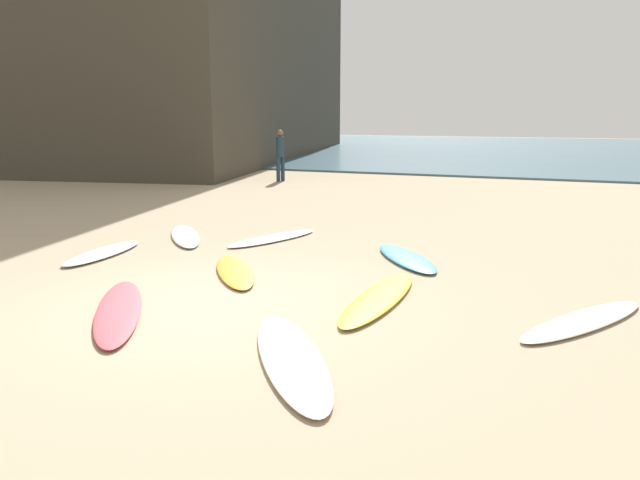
{
  "coord_description": "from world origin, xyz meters",
  "views": [
    {
      "loc": [
        3.91,
        -6.03,
        2.34
      ],
      "look_at": [
        0.37,
        2.88,
        0.3
      ],
      "focal_mm": 33.17,
      "sensor_mm": 36.0,
      "label": 1
    }
  ],
  "objects_px": {
    "surfboard_0": "(185,236)",
    "surfboard_1": "(406,258)",
    "surfboard_5": "(235,271)",
    "beachgoer_near": "(280,152)",
    "surfboard_6": "(584,321)",
    "surfboard_3": "(119,310)",
    "surfboard_7": "(103,253)",
    "surfboard_2": "(291,357)",
    "surfboard_8": "(273,238)",
    "surfboard_4": "(379,298)"
  },
  "relations": [
    {
      "from": "surfboard_4",
      "to": "surfboard_8",
      "type": "bearing_deg",
      "value": 137.52
    },
    {
      "from": "surfboard_1",
      "to": "surfboard_3",
      "type": "bearing_deg",
      "value": -158.55
    },
    {
      "from": "surfboard_3",
      "to": "surfboard_7",
      "type": "relative_size",
      "value": 1.29
    },
    {
      "from": "surfboard_6",
      "to": "surfboard_3",
      "type": "bearing_deg",
      "value": -129.63
    },
    {
      "from": "surfboard_4",
      "to": "surfboard_8",
      "type": "distance_m",
      "value": 4.11
    },
    {
      "from": "surfboard_6",
      "to": "beachgoer_near",
      "type": "xyz_separation_m",
      "value": [
        -9.56,
        12.07,
        0.99
      ]
    },
    {
      "from": "surfboard_7",
      "to": "beachgoer_near",
      "type": "xyz_separation_m",
      "value": [
        -2.08,
        11.43,
        0.97
      ]
    },
    {
      "from": "surfboard_3",
      "to": "surfboard_5",
      "type": "xyz_separation_m",
      "value": [
        0.39,
        2.11,
        -0.0
      ]
    },
    {
      "from": "surfboard_2",
      "to": "surfboard_4",
      "type": "height_order",
      "value": "surfboard_4"
    },
    {
      "from": "surfboard_1",
      "to": "surfboard_6",
      "type": "bearing_deg",
      "value": -74.76
    },
    {
      "from": "surfboard_4",
      "to": "surfboard_8",
      "type": "xyz_separation_m",
      "value": [
        -2.93,
        2.89,
        -0.01
      ]
    },
    {
      "from": "surfboard_8",
      "to": "beachgoer_near",
      "type": "relative_size",
      "value": 1.21
    },
    {
      "from": "surfboard_2",
      "to": "surfboard_6",
      "type": "height_order",
      "value": "surfboard_2"
    },
    {
      "from": "surfboard_8",
      "to": "surfboard_4",
      "type": "bearing_deg",
      "value": -24.13
    },
    {
      "from": "surfboard_1",
      "to": "surfboard_2",
      "type": "xyz_separation_m",
      "value": [
        -0.09,
        -4.38,
        -0.0
      ]
    },
    {
      "from": "surfboard_5",
      "to": "surfboard_7",
      "type": "bearing_deg",
      "value": -41.06
    },
    {
      "from": "surfboard_5",
      "to": "beachgoer_near",
      "type": "distance_m",
      "value": 12.62
    },
    {
      "from": "surfboard_1",
      "to": "surfboard_8",
      "type": "height_order",
      "value": "surfboard_1"
    },
    {
      "from": "surfboard_1",
      "to": "surfboard_5",
      "type": "distance_m",
      "value": 2.82
    },
    {
      "from": "surfboard_3",
      "to": "surfboard_8",
      "type": "height_order",
      "value": "surfboard_3"
    },
    {
      "from": "surfboard_4",
      "to": "surfboard_8",
      "type": "relative_size",
      "value": 1.15
    },
    {
      "from": "surfboard_3",
      "to": "surfboard_6",
      "type": "xyz_separation_m",
      "value": [
        5.19,
        1.68,
        -0.01
      ]
    },
    {
      "from": "surfboard_2",
      "to": "surfboard_8",
      "type": "distance_m",
      "value": 5.69
    },
    {
      "from": "surfboard_8",
      "to": "surfboard_2",
      "type": "bearing_deg",
      "value": -41.62
    },
    {
      "from": "surfboard_3",
      "to": "surfboard_4",
      "type": "bearing_deg",
      "value": -5.82
    },
    {
      "from": "surfboard_2",
      "to": "surfboard_7",
      "type": "bearing_deg",
      "value": -65.07
    },
    {
      "from": "surfboard_0",
      "to": "beachgoer_near",
      "type": "relative_size",
      "value": 1.26
    },
    {
      "from": "surfboard_7",
      "to": "surfboard_8",
      "type": "bearing_deg",
      "value": -140.34
    },
    {
      "from": "surfboard_2",
      "to": "surfboard_8",
      "type": "relative_size",
      "value": 1.12
    },
    {
      "from": "surfboard_2",
      "to": "surfboard_5",
      "type": "distance_m",
      "value": 3.37
    },
    {
      "from": "surfboard_7",
      "to": "surfboard_4",
      "type": "bearing_deg",
      "value": 166.11
    },
    {
      "from": "surfboard_1",
      "to": "surfboard_4",
      "type": "xyz_separation_m",
      "value": [
        0.18,
        -2.24,
        -0.0
      ]
    },
    {
      "from": "surfboard_6",
      "to": "beachgoer_near",
      "type": "distance_m",
      "value": 15.43
    },
    {
      "from": "surfboard_2",
      "to": "beachgoer_near",
      "type": "bearing_deg",
      "value": -98.73
    },
    {
      "from": "surfboard_1",
      "to": "surfboard_4",
      "type": "height_order",
      "value": "same"
    },
    {
      "from": "surfboard_1",
      "to": "surfboard_5",
      "type": "relative_size",
      "value": 1.0
    },
    {
      "from": "surfboard_3",
      "to": "surfboard_8",
      "type": "distance_m",
      "value": 4.52
    },
    {
      "from": "surfboard_0",
      "to": "surfboard_5",
      "type": "xyz_separation_m",
      "value": [
        2.2,
        -1.95,
        -0.0
      ]
    },
    {
      "from": "surfboard_0",
      "to": "surfboard_6",
      "type": "bearing_deg",
      "value": -57.51
    },
    {
      "from": "surfboard_0",
      "to": "surfboard_3",
      "type": "xyz_separation_m",
      "value": [
        1.82,
        -4.06,
        -0.0
      ]
    },
    {
      "from": "surfboard_0",
      "to": "surfboard_4",
      "type": "distance_m",
      "value": 5.2
    },
    {
      "from": "surfboard_6",
      "to": "surfboard_7",
      "type": "xyz_separation_m",
      "value": [
        -7.48,
        0.64,
        0.01
      ]
    },
    {
      "from": "surfboard_1",
      "to": "surfboard_7",
      "type": "xyz_separation_m",
      "value": [
        -4.89,
        -1.54,
        0.0
      ]
    },
    {
      "from": "surfboard_3",
      "to": "surfboard_1",
      "type": "bearing_deg",
      "value": 19.94
    },
    {
      "from": "surfboard_6",
      "to": "surfboard_7",
      "type": "bearing_deg",
      "value": -152.52
    },
    {
      "from": "surfboard_0",
      "to": "surfboard_1",
      "type": "bearing_deg",
      "value": -41.29
    },
    {
      "from": "surfboard_6",
      "to": "surfboard_7",
      "type": "distance_m",
      "value": 7.51
    },
    {
      "from": "surfboard_1",
      "to": "surfboard_6",
      "type": "xyz_separation_m",
      "value": [
        2.59,
        -2.18,
        -0.01
      ]
    },
    {
      "from": "beachgoer_near",
      "to": "surfboard_5",
      "type": "bearing_deg",
      "value": -130.15
    },
    {
      "from": "surfboard_2",
      "to": "surfboard_1",
      "type": "bearing_deg",
      "value": -125.61
    }
  ]
}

